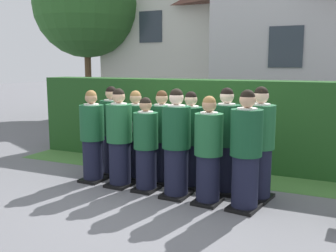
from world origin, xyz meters
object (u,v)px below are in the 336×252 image
object	(u,v)px
student_front_row_4	(208,153)
student_rear_row_4	(226,143)
student_rear_row_0	(112,133)
student_rear_row_1	(136,137)
student_front_row_0	(92,138)
student_rear_row_2	(162,139)
student_front_row_3	(176,146)
student_rear_row_3	(191,142)
student_front_row_5	(246,154)
student_rear_row_5	(259,146)
student_front_row_1	(119,140)
student_front_row_2	(146,147)

from	to	relation	value
student_front_row_4	student_rear_row_4	bearing A→B (deg)	80.74
student_rear_row_0	student_rear_row_1	xyz separation A→B (m)	(0.55, -0.07, -0.03)
student_front_row_0	student_rear_row_0	bearing A→B (deg)	82.91
student_rear_row_2	student_front_row_4	bearing A→B (deg)	-31.35
student_front_row_3	student_rear_row_3	world-z (taller)	student_front_row_3
student_rear_row_3	student_rear_row_1	bearing A→B (deg)	176.68
student_front_row_5	student_rear_row_5	distance (m)	0.51
student_front_row_1	student_rear_row_5	bearing A→B (deg)	7.98
student_rear_row_2	student_rear_row_5	size ratio (longest dim) A/B	0.93
student_front_row_3	student_front_row_1	bearing A→B (deg)	174.64
student_front_row_5	student_rear_row_3	xyz separation A→B (m)	(-1.07, 0.63, -0.05)
student_rear_row_5	student_rear_row_3	bearing A→B (deg)	173.85
student_rear_row_0	student_front_row_0	bearing A→B (deg)	-97.09
student_front_row_4	student_front_row_2	bearing A→B (deg)	172.76
student_front_row_3	student_front_row_4	world-z (taller)	student_front_row_3
student_rear_row_1	student_rear_row_5	xyz separation A→B (m)	(2.21, -0.19, 0.07)
student_front_row_1	student_front_row_3	distance (m)	1.08
student_front_row_0	student_front_row_5	world-z (taller)	student_front_row_5
student_front_row_4	student_front_row_5	distance (m)	0.55
student_rear_row_2	student_rear_row_4	distance (m)	1.15
student_front_row_3	student_front_row_5	xyz separation A→B (m)	(1.09, -0.09, 0.01)
student_rear_row_0	student_rear_row_3	distance (m)	1.61
student_front_row_0	student_rear_row_1	distance (m)	0.76
student_front_row_1	student_front_row_3	world-z (taller)	student_front_row_3
student_rear_row_2	student_rear_row_4	size ratio (longest dim) A/B	0.95
student_front_row_1	student_rear_row_4	size ratio (longest dim) A/B	0.98
student_front_row_4	student_front_row_5	xyz separation A→B (m)	(0.55, -0.02, 0.05)
student_front_row_2	student_rear_row_3	bearing A→B (deg)	39.01
student_rear_row_1	student_rear_row_4	xyz separation A→B (m)	(1.67, -0.10, 0.05)
student_front_row_2	student_rear_row_0	bearing A→B (deg)	149.54
student_front_row_3	student_rear_row_0	xyz separation A→B (m)	(-1.58, 0.67, -0.02)
student_rear_row_4	student_rear_row_1	bearing A→B (deg)	176.53
student_front_row_5	student_rear_row_4	size ratio (longest dim) A/B	1.01
student_front_row_3	student_rear_row_1	size ratio (longest dim) A/B	1.06
student_rear_row_5	student_front_row_1	bearing A→B (deg)	-172.02
student_front_row_0	student_rear_row_3	xyz separation A→B (m)	(1.67, 0.40, 0.00)
student_rear_row_4	student_rear_row_5	xyz separation A→B (m)	(0.54, -0.08, 0.02)
student_front_row_0	student_rear_row_2	world-z (taller)	student_rear_row_2
student_front_row_5	student_rear_row_5	world-z (taller)	student_rear_row_5
student_rear_row_4	student_front_row_3	bearing A→B (deg)	-141.73
student_rear_row_0	student_front_row_5	bearing A→B (deg)	-15.86
student_front_row_2	student_rear_row_0	size ratio (longest dim) A/B	0.93
student_front_row_4	student_rear_row_3	xyz separation A→B (m)	(-0.52, 0.61, 0.00)
student_front_row_1	student_front_row_2	distance (m)	0.52
student_front_row_1	student_rear_row_2	bearing A→B (deg)	40.06
student_front_row_3	student_rear_row_1	bearing A→B (deg)	149.93
student_front_row_0	student_front_row_3	xyz separation A→B (m)	(1.65, -0.14, 0.04)
student_front_row_0	student_rear_row_4	bearing A→B (deg)	8.89
student_rear_row_2	student_front_row_2	bearing A→B (deg)	-94.94
student_front_row_1	student_front_row_3	bearing A→B (deg)	-5.36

